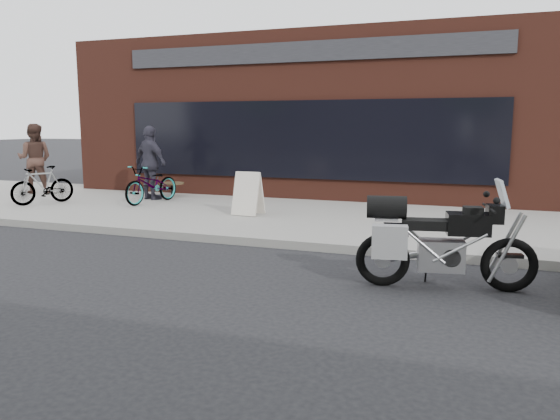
{
  "coord_description": "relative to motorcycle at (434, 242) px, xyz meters",
  "views": [
    {
      "loc": [
        2.35,
        -4.5,
        2.09
      ],
      "look_at": [
        -0.36,
        2.92,
        0.85
      ],
      "focal_mm": 35.0,
      "sensor_mm": 36.0,
      "label": 1
    }
  ],
  "objects": [
    {
      "name": "near_sidewalk",
      "position": [
        -1.86,
        4.45,
        -0.54
      ],
      "size": [
        44.0,
        6.0,
        0.15
      ],
      "primitive_type": "cube",
      "color": "gray",
      "rests_on": "ground"
    },
    {
      "name": "bicycle_front",
      "position": [
        -7.14,
        4.53,
        0.0
      ],
      "size": [
        0.91,
        1.87,
        0.94
      ],
      "primitive_type": "imported",
      "rotation": [
        0.0,
        0.0,
        -0.16
      ],
      "color": "gray",
      "rests_on": "near_sidewalk"
    },
    {
      "name": "bicycle_rear",
      "position": [
        -9.58,
        3.46,
        -0.0
      ],
      "size": [
        1.04,
        1.59,
        0.93
      ],
      "primitive_type": "imported",
      "rotation": [
        0.0,
        0.0,
        -0.43
      ],
      "color": "gray",
      "rests_on": "near_sidewalk"
    },
    {
      "name": "cafe_patron_left",
      "position": [
        -11.36,
        5.09,
        0.51
      ],
      "size": [
        1.19,
        1.09,
        1.96
      ],
      "primitive_type": "imported",
      "rotation": [
        0.0,
        0.0,
        3.6
      ],
      "color": "#482F26",
      "rests_on": "near_sidewalk"
    },
    {
      "name": "cafe_patron_right",
      "position": [
        -7.51,
        5.06,
        0.49
      ],
      "size": [
        1.21,
        0.81,
        1.91
      ],
      "primitive_type": "imported",
      "rotation": [
        0.0,
        0.0,
        2.8
      ],
      "color": "#353240",
      "rests_on": "near_sidewalk"
    },
    {
      "name": "sandwich_sign",
      "position": [
        -4.19,
        3.73,
        -0.0
      ],
      "size": [
        0.61,
        0.57,
        0.93
      ],
      "rotation": [
        0.0,
        0.0,
        -0.06
      ],
      "color": "silver",
      "rests_on": "near_sidewalk"
    },
    {
      "name": "storefront",
      "position": [
        -3.86,
        11.43,
        1.63
      ],
      "size": [
        14.0,
        10.07,
        4.5
      ],
      "color": "#58271C",
      "rests_on": "ground"
    },
    {
      "name": "cafe_table",
      "position": [
        -7.34,
        5.78,
        -0.12
      ],
      "size": [
        0.66,
        0.66,
        0.38
      ],
      "color": "black",
      "rests_on": "near_sidewalk"
    },
    {
      "name": "ground",
      "position": [
        -1.86,
        -2.55,
        -0.62
      ],
      "size": [
        120.0,
        120.0,
        0.0
      ],
      "primitive_type": "plane",
      "color": "black",
      "rests_on": "ground"
    },
    {
      "name": "motorcycle",
      "position": [
        0.0,
        0.0,
        0.0
      ],
      "size": [
        2.25,
        0.97,
        1.43
      ],
      "rotation": [
        0.0,
        0.0,
        0.18
      ],
      "color": "black",
      "rests_on": "ground"
    }
  ]
}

